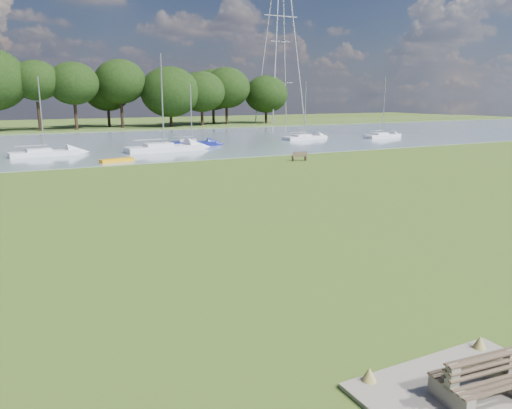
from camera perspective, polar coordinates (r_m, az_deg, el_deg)
name	(u,v)px	position (r m, az deg, el deg)	size (l,w,h in m)	color
ground	(207,229)	(21.80, -5.65, -2.86)	(220.00, 220.00, 0.00)	#626627
river	(74,145)	(62.34, -20.12, 6.40)	(220.00, 40.00, 0.10)	gray
far_bank	(49,129)	(92.10, -22.56, 7.92)	(220.00, 20.00, 0.40)	#4C6626
concrete_pad	(479,399)	(11.05, 24.09, -19.67)	(4.20, 3.20, 0.10)	gray
bench_pair	(481,379)	(10.84, 24.30, -17.76)	(1.78, 1.16, 0.91)	gray
riverbank_bench	(300,156)	(44.40, 5.00, 5.52)	(1.42, 0.62, 0.85)	brown
kayak	(117,160)	(44.83, -15.61, 4.89)	(3.00, 0.70, 0.30)	orange
pylon	(281,14)	(104.43, 2.84, 20.89)	(7.36, 5.16, 33.80)	#A5A7AB
sailboat_0	(163,146)	(52.32, -10.56, 6.56)	(8.05, 2.91, 9.69)	silver
sailboat_1	(304,136)	(65.79, 5.55, 7.76)	(6.39, 2.58, 7.36)	silver
sailboat_2	(382,135)	(70.05, 14.21, 7.75)	(6.05, 2.49, 7.96)	silver
sailboat_5	(44,151)	(51.64, -23.09, 5.60)	(6.41, 2.41, 7.34)	silver
sailboat_6	(191,142)	(57.75, -7.40, 7.11)	(5.66, 2.94, 6.88)	navy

